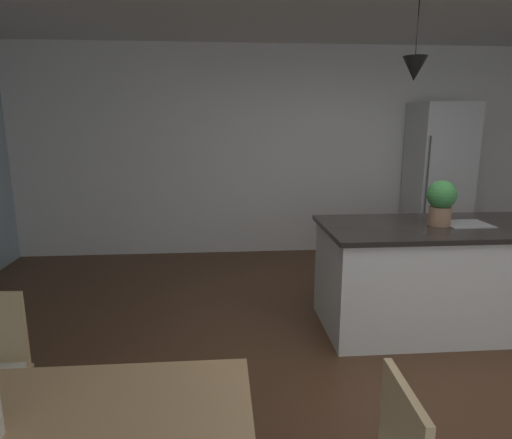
{
  "coord_description": "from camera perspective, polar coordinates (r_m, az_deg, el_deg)",
  "views": [
    {
      "loc": [
        -1.37,
        -2.53,
        1.72
      ],
      "look_at": [
        -1.13,
        0.5,
        1.05
      ],
      "focal_mm": 30.58,
      "sensor_mm": 36.0,
      "label": 1
    }
  ],
  "objects": [
    {
      "name": "ground_plane",
      "position": [
        3.37,
        21.55,
        -19.61
      ],
      "size": [
        10.0,
        8.4,
        0.04
      ],
      "primitive_type": "cube",
      "color": "#4C301E"
    },
    {
      "name": "wall_back_kitchen",
      "position": [
        5.97,
        8.8,
        8.78
      ],
      "size": [
        10.0,
        0.12,
        2.7
      ],
      "primitive_type": "cube",
      "color": "silver",
      "rests_on": "ground_plane"
    },
    {
      "name": "kitchen_island",
      "position": [
        4.06,
        23.59,
        -6.68
      ],
      "size": [
        2.12,
        0.95,
        0.91
      ],
      "color": "silver",
      "rests_on": "ground_plane"
    },
    {
      "name": "refrigerator",
      "position": [
        6.12,
        22.63,
        4.62
      ],
      "size": [
        0.69,
        0.67,
        1.97
      ],
      "color": "silver",
      "rests_on": "ground_plane"
    },
    {
      "name": "pendant_over_island_main",
      "position": [
        3.7,
        20.02,
        18.08
      ],
      "size": [
        0.18,
        0.18,
        0.66
      ],
      "color": "black"
    },
    {
      "name": "potted_plant_on_island",
      "position": [
        3.86,
        23.06,
        2.29
      ],
      "size": [
        0.23,
        0.23,
        0.37
      ],
      "color": "#8C664C",
      "rests_on": "kitchen_island"
    }
  ]
}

